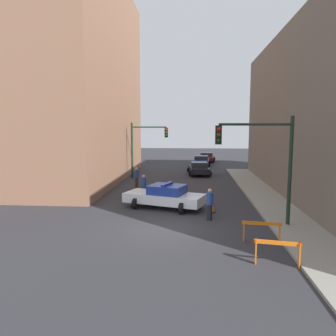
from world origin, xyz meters
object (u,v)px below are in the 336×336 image
object	(u,v)px
pedestrian_crossing	(144,187)
barrier_front	(278,249)
police_car	(165,196)
barrier_mid	(262,228)
pedestrian_sidewalk	(210,204)
traffic_light_far	(144,142)
pedestrian_corner	(136,178)
parked_car_far	(207,157)
parked_car_near	(199,168)
traffic_cone	(212,207)
parked_car_mid	(201,161)
traffic_light_near	(266,154)

from	to	relation	value
pedestrian_crossing	barrier_front	distance (m)	11.90
police_car	barrier_mid	distance (m)	7.17
police_car	pedestrian_sidewalk	size ratio (longest dim) A/B	3.04
traffic_light_far	pedestrian_corner	world-z (taller)	traffic_light_far
barrier_mid	pedestrian_crossing	bearing A→B (deg)	128.04
police_car	parked_car_far	distance (m)	26.59
pedestrian_corner	barrier_mid	xyz separation A→B (m)	(7.31, -11.70, -0.24)
pedestrian_crossing	pedestrian_corner	xyz separation A→B (m)	(-1.17, 3.85, 0.00)
parked_car_near	pedestrian_crossing	size ratio (longest dim) A/B	2.67
pedestrian_crossing	pedestrian_sidewalk	size ratio (longest dim) A/B	1.00
police_car	traffic_cone	xyz separation A→B (m)	(2.75, -0.77, -0.41)
traffic_light_far	barrier_front	distance (m)	20.62
parked_car_near	parked_car_far	bearing A→B (deg)	79.59
barrier_mid	traffic_cone	bearing A→B (deg)	110.27
traffic_light_far	pedestrian_sidewalk	bearing A→B (deg)	-67.85
police_car	traffic_cone	bearing A→B (deg)	-86.95
traffic_light_far	parked_car_mid	size ratio (longest dim) A/B	1.18
parked_car_near	pedestrian_crossing	world-z (taller)	pedestrian_crossing
pedestrian_crossing	pedestrian_sidewalk	world-z (taller)	same
parked_car_mid	parked_car_near	bearing A→B (deg)	-89.27
traffic_light_far	pedestrian_sidewalk	world-z (taller)	traffic_light_far
pedestrian_crossing	parked_car_far	bearing A→B (deg)	107.75
police_car	pedestrian_corner	bearing A→B (deg)	43.21
traffic_light_near	parked_car_far	bearing A→B (deg)	93.06
traffic_light_near	pedestrian_crossing	distance (m)	9.05
traffic_light_far	pedestrian_crossing	xyz separation A→B (m)	(1.33, -8.84, -2.54)
traffic_light_far	parked_car_near	xyz separation A→B (m)	(5.18, 2.79, -2.72)
traffic_light_near	parked_car_mid	bearing A→B (deg)	95.65
barrier_front	police_car	bearing A→B (deg)	120.35
pedestrian_crossing	barrier_mid	world-z (taller)	pedestrian_crossing
police_car	parked_car_near	world-z (taller)	police_car
pedestrian_crossing	barrier_mid	bearing A→B (deg)	-22.21
pedestrian_sidewalk	traffic_light_near	bearing A→B (deg)	-70.76
pedestrian_crossing	barrier_front	world-z (taller)	pedestrian_crossing
pedestrian_sidewalk	pedestrian_crossing	bearing A→B (deg)	79.46
pedestrian_sidewalk	traffic_cone	size ratio (longest dim) A/B	2.53
parked_car_far	pedestrian_sidewalk	xyz separation A→B (m)	(-0.97, -28.70, 0.19)
parked_car_mid	parked_car_far	distance (m)	5.05
parked_car_mid	barrier_front	size ratio (longest dim) A/B	2.78
traffic_light_near	parked_car_far	world-z (taller)	traffic_light_near
barrier_front	traffic_cone	world-z (taller)	barrier_front
pedestrian_crossing	traffic_cone	bearing A→B (deg)	-5.20
traffic_light_far	pedestrian_corner	bearing A→B (deg)	-88.09
parked_car_far	barrier_front	distance (m)	34.23
police_car	parked_car_near	bearing A→B (deg)	9.68
police_car	pedestrian_sidewalk	bearing A→B (deg)	-114.07
pedestrian_sidewalk	barrier_front	size ratio (longest dim) A/B	1.05
pedestrian_crossing	police_car	bearing A→B (deg)	-24.84
traffic_light_near	traffic_cone	bearing A→B (deg)	133.97
pedestrian_corner	pedestrian_sidewalk	world-z (taller)	same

